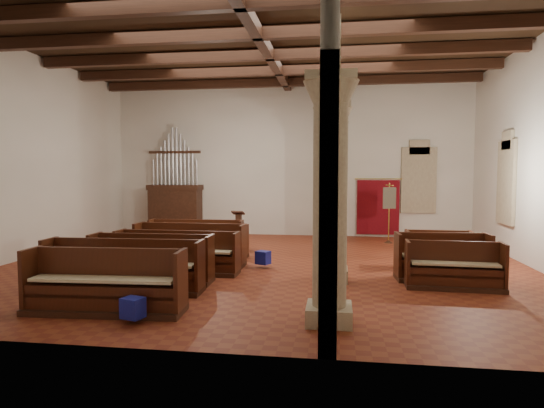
{
  "coord_description": "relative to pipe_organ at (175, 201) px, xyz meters",
  "views": [
    {
      "loc": [
        1.9,
        -11.96,
        2.5
      ],
      "look_at": [
        0.13,
        0.5,
        1.62
      ],
      "focal_mm": 30.0,
      "sensor_mm": 36.0,
      "label": 1
    }
  ],
  "objects": [
    {
      "name": "lectern",
      "position": [
        2.82,
        -1.04,
        -0.92
      ],
      "size": [
        0.46,
        0.47,
        1.09
      ],
      "rotation": [
        0.0,
        0.0,
        -0.06
      ],
      "color": "#3D2213",
      "rests_on": "floor"
    },
    {
      "name": "window_back",
      "position": [
        9.5,
        0.48,
        0.83
      ],
      "size": [
        1.0,
        0.03,
        2.2
      ],
      "primitive_type": "cube",
      "color": "#316F59",
      "rests_on": "wall_back"
    },
    {
      "name": "hymnal_box_c",
      "position": [
        4.51,
        -5.84,
        -1.1
      ],
      "size": [
        0.42,
        0.39,
        0.34
      ],
      "primitive_type": "cube",
      "rotation": [
        0.0,
        0.0,
        -0.43
      ],
      "color": "navy",
      "rests_on": "floor"
    },
    {
      "name": "aisle_pew_1",
      "position": [
        8.85,
        -6.63,
        -1.0
      ],
      "size": [
        2.14,
        0.86,
        1.09
      ],
      "rotation": [
        0.0,
        0.0,
        0.06
      ],
      "color": "#3D2013",
      "rests_on": "floor"
    },
    {
      "name": "processional_banner",
      "position": [
        8.25,
        -1.07,
        -0.61
      ],
      "size": [
        0.47,
        0.6,
        2.13
      ],
      "rotation": [
        0.0,
        0.0,
        0.3
      ],
      "color": "#3D2013",
      "rests_on": "floor"
    },
    {
      "name": "wall_front",
      "position": [
        4.5,
        -11.5,
        1.63
      ],
      "size": [
        14.0,
        0.02,
        6.0
      ],
      "primitive_type": "cube",
      "color": "white",
      "rests_on": "floor"
    },
    {
      "name": "dossal_curtain",
      "position": [
        8.0,
        0.42,
        -0.21
      ],
      "size": [
        1.8,
        0.07,
        2.17
      ],
      "color": "maroon",
      "rests_on": "floor"
    },
    {
      "name": "floor",
      "position": [
        4.5,
        -5.5,
        -1.37
      ],
      "size": [
        14.0,
        14.0,
        0.0
      ],
      "primitive_type": "plane",
      "color": "maroon",
      "rests_on": "ground"
    },
    {
      "name": "wall_back",
      "position": [
        4.5,
        0.5,
        1.63
      ],
      "size": [
        14.0,
        0.02,
        6.0
      ],
      "primitive_type": "cube",
      "color": "white",
      "rests_on": "floor"
    },
    {
      "name": "tube_heater_a",
      "position": [
        2.59,
        -9.39,
        -1.21
      ],
      "size": [
        1.11,
        0.45,
        0.11
      ],
      "primitive_type": "cylinder",
      "rotation": [
        0.0,
        1.57,
        0.31
      ],
      "color": "white",
      "rests_on": "floor"
    },
    {
      "name": "tube_heater_b",
      "position": [
        2.17,
        -9.13,
        -1.21
      ],
      "size": [
        0.93,
        0.35,
        0.09
      ],
      "primitive_type": "cylinder",
      "rotation": [
        0.0,
        1.57,
        -0.28
      ],
      "color": "white",
      "rests_on": "floor"
    },
    {
      "name": "nave_pew_0",
      "position": [
        2.34,
        -10.01,
        -0.99
      ],
      "size": [
        2.87,
        0.9,
        1.14
      ],
      "rotation": [
        0.0,
        0.0,
        0.05
      ],
      "color": "#3D2013",
      "rests_on": "floor"
    },
    {
      "name": "window_right_b",
      "position": [
        11.48,
        -3.0,
        0.83
      ],
      "size": [
        0.03,
        1.0,
        2.2
      ],
      "primitive_type": "cube",
      "color": "#316F59",
      "rests_on": "wall_right"
    },
    {
      "name": "ceiling",
      "position": [
        4.5,
        -5.5,
        4.63
      ],
      "size": [
        14.0,
        14.0,
        0.0
      ],
      "primitive_type": "plane",
      "rotation": [
        3.14,
        0.0,
        0.0
      ],
      "color": "black",
      "rests_on": "wall_back"
    },
    {
      "name": "pipe_organ",
      "position": [
        0.0,
        0.0,
        0.0
      ],
      "size": [
        2.1,
        0.85,
        4.4
      ],
      "color": "#3D2013",
      "rests_on": "floor"
    },
    {
      "name": "nave_pew_4",
      "position": [
        2.51,
        -5.8,
        -1.0
      ],
      "size": [
        3.0,
        0.81,
        1.12
      ],
      "rotation": [
        0.0,
        0.0,
        -0.02
      ],
      "color": "#3D2013",
      "rests_on": "floor"
    },
    {
      "name": "wall_left",
      "position": [
        -2.5,
        -5.5,
        1.63
      ],
      "size": [
        0.02,
        12.0,
        6.0
      ],
      "primitive_type": "cube",
      "color": "white",
      "rests_on": "floor"
    },
    {
      "name": "nave_pew_2",
      "position": [
        2.23,
        -7.71,
        -1.01
      ],
      "size": [
        2.82,
        0.77,
        1.09
      ],
      "rotation": [
        0.0,
        0.0,
        0.02
      ],
      "color": "#3D2013",
      "rests_on": "floor"
    },
    {
      "name": "nave_pew_3",
      "position": [
        2.49,
        -6.75,
        -1.03
      ],
      "size": [
        3.13,
        0.77,
        1.05
      ],
      "rotation": [
        0.0,
        0.0,
        -0.02
      ],
      "color": "#3D2013",
      "rests_on": "floor"
    },
    {
      "name": "ceiling_beams",
      "position": [
        4.5,
        -5.5,
        4.45
      ],
      "size": [
        13.8,
        11.8,
        0.3
      ],
      "primitive_type": null,
      "color": "#3D2013",
      "rests_on": "wall_back"
    },
    {
      "name": "nave_pew_1",
      "position": [
        1.98,
        -8.59,
        -1.01
      ],
      "size": [
        3.39,
        0.83,
        1.09
      ],
      "rotation": [
        0.0,
        0.0,
        0.03
      ],
      "color": "#3D2013",
      "rests_on": "floor"
    },
    {
      "name": "hymnal_box_a",
      "position": [
        3.09,
        -10.51,
        -1.1
      ],
      "size": [
        0.41,
        0.36,
        0.34
      ],
      "primitive_type": "cube",
      "rotation": [
        0.0,
        0.0,
        -0.3
      ],
      "color": "navy",
      "rests_on": "floor"
    },
    {
      "name": "hymnal_box_b",
      "position": [
        3.11,
        -8.54,
        -1.12
      ],
      "size": [
        0.37,
        0.34,
        0.3
      ],
      "primitive_type": "cube",
      "rotation": [
        0.0,
        0.0,
        -0.37
      ],
      "color": "navy",
      "rests_on": "floor"
    },
    {
      "name": "aisle_pew_0",
      "position": [
        8.93,
        -7.37,
        -1.03
      ],
      "size": [
        2.05,
        0.76,
        1.01
      ],
      "rotation": [
        0.0,
        0.0,
        -0.04
      ],
      "color": "#3D2013",
      "rests_on": "floor"
    },
    {
      "name": "nave_pew_6",
      "position": [
        1.94,
        -3.46,
        -1.05
      ],
      "size": [
        3.05,
        0.74,
        0.98
      ],
      "rotation": [
        0.0,
        0.0,
        0.03
      ],
      "color": "#3D2013",
      "rests_on": "floor"
    },
    {
      "name": "nave_pew_5",
      "position": [
        2.49,
        -4.52,
        -1.05
      ],
      "size": [
        2.72,
        0.8,
        0.97
      ],
      "rotation": [
        0.0,
        0.0,
        -0.06
      ],
      "color": "#3D2013",
      "rests_on": "floor"
    },
    {
      "name": "aisle_pew_2",
      "position": [
        9.03,
        -5.38,
        -1.03
      ],
      "size": [
        1.67,
        0.69,
        1.0
      ],
      "rotation": [
        0.0,
        0.0,
        -0.02
      ],
      "color": "#3D2013",
      "rests_on": "floor"
    },
    {
      "name": "arcade",
      "position": [
        6.3,
        -5.5,
        2.19
      ],
      "size": [
        0.9,
        11.9,
        6.0
      ],
      "color": "#BCB18B",
      "rests_on": "floor"
    }
  ]
}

